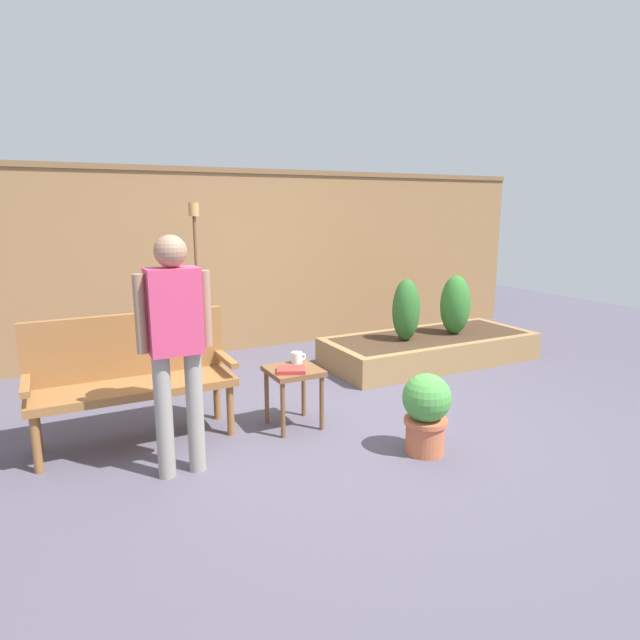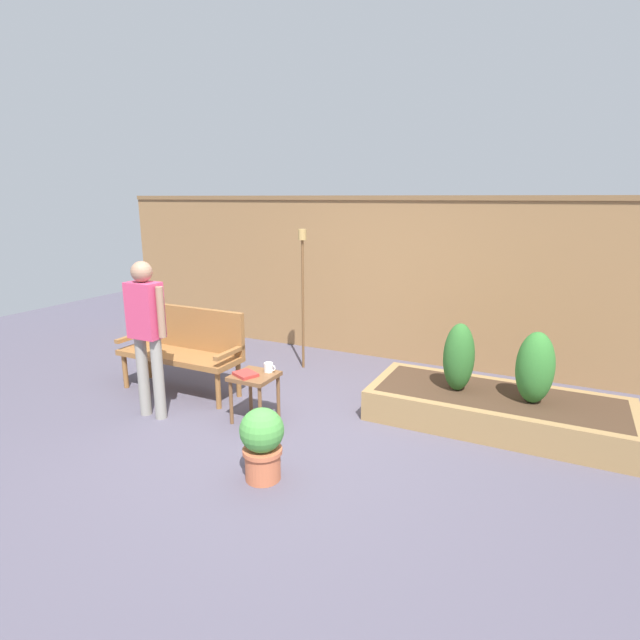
% 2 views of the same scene
% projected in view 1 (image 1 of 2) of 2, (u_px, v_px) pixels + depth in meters
% --- Properties ---
extents(ground_plane, '(14.00, 14.00, 0.00)m').
position_uv_depth(ground_plane, '(341.00, 423.00, 4.37)').
color(ground_plane, '#514C5B').
extents(fence_back, '(8.40, 0.14, 2.16)m').
position_uv_depth(fence_back, '(235.00, 261.00, 6.40)').
color(fence_back, olive).
rests_on(fence_back, ground_plane).
extents(garden_bench, '(1.44, 0.48, 0.94)m').
position_uv_depth(garden_bench, '(131.00, 369.00, 3.98)').
color(garden_bench, '#936033').
rests_on(garden_bench, ground_plane).
extents(side_table, '(0.40, 0.40, 0.48)m').
position_uv_depth(side_table, '(294.00, 379.00, 4.22)').
color(side_table, brown).
rests_on(side_table, ground_plane).
extents(cup_on_table, '(0.12, 0.09, 0.09)m').
position_uv_depth(cup_on_table, '(297.00, 358.00, 4.34)').
color(cup_on_table, white).
rests_on(cup_on_table, side_table).
extents(book_on_table, '(0.27, 0.25, 0.03)m').
position_uv_depth(book_on_table, '(291.00, 370.00, 4.12)').
color(book_on_table, '#B2332D').
rests_on(book_on_table, side_table).
extents(potted_boxwood, '(0.34, 0.34, 0.58)m').
position_uv_depth(potted_boxwood, '(426.00, 410.00, 3.78)').
color(potted_boxwood, '#C66642').
rests_on(potted_boxwood, ground_plane).
extents(raised_planter_bed, '(2.40, 1.00, 0.30)m').
position_uv_depth(raised_planter_bed, '(430.00, 349.00, 6.06)').
color(raised_planter_bed, '#997547').
rests_on(raised_planter_bed, ground_plane).
extents(shrub_near_bench, '(0.30, 0.30, 0.67)m').
position_uv_depth(shrub_near_bench, '(406.00, 310.00, 5.76)').
color(shrub_near_bench, brown).
rests_on(shrub_near_bench, raised_planter_bed).
extents(shrub_far_corner, '(0.34, 0.34, 0.67)m').
position_uv_depth(shrub_far_corner, '(455.00, 305.00, 6.06)').
color(shrub_far_corner, brown).
rests_on(shrub_far_corner, raised_planter_bed).
extents(tiki_torch, '(0.10, 0.10, 1.76)m').
position_uv_depth(tiki_torch, '(196.00, 260.00, 5.30)').
color(tiki_torch, brown).
rests_on(tiki_torch, ground_plane).
extents(person_by_bench, '(0.47, 0.20, 1.56)m').
position_uv_depth(person_by_bench, '(175.00, 336.00, 3.35)').
color(person_by_bench, gray).
rests_on(person_by_bench, ground_plane).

